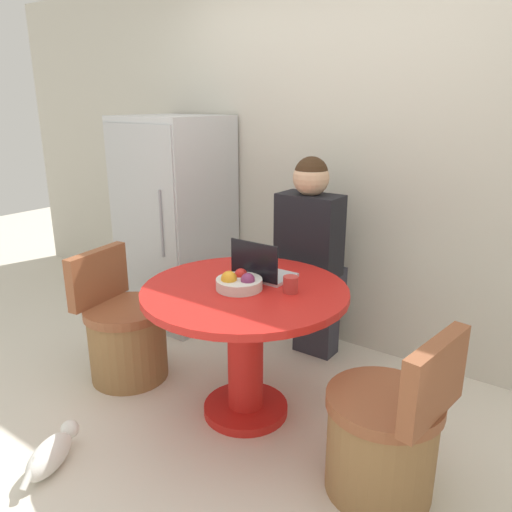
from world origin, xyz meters
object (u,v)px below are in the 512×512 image
(laptop, at_px, (262,270))
(cat, at_px, (51,453))
(dining_table, at_px, (245,326))
(fruit_bowl, at_px, (239,282))
(chair_left_side, at_px, (125,336))
(refrigerator, at_px, (176,221))
(chair_right_side, at_px, (385,438))
(person_seated, at_px, (312,250))

(laptop, xyz_separation_m, cat, (-0.48, -1.08, -0.72))
(dining_table, xyz_separation_m, laptop, (-0.01, 0.17, 0.27))
(fruit_bowl, bearing_deg, chair_left_side, -173.74)
(dining_table, relative_size, fruit_bowl, 4.50)
(refrigerator, height_order, dining_table, refrigerator)
(chair_left_side, bearing_deg, chair_right_side, -97.98)
(chair_right_side, bearing_deg, laptop, -100.56)
(dining_table, relative_size, chair_right_side, 1.34)
(fruit_bowl, relative_size, cat, 0.61)
(cat, bearing_deg, person_seated, -36.90)
(person_seated, bearing_deg, fruit_bowl, 91.21)
(chair_left_side, height_order, cat, chair_left_side)
(dining_table, bearing_deg, cat, -118.27)
(person_seated, distance_m, fruit_bowl, 0.80)
(refrigerator, relative_size, fruit_bowl, 6.56)
(chair_right_side, distance_m, laptop, 1.05)
(refrigerator, distance_m, laptop, 1.36)
(chair_left_side, relative_size, laptop, 2.71)
(chair_left_side, distance_m, fruit_bowl, 0.99)
(laptop, distance_m, fruit_bowl, 0.20)
(refrigerator, xyz_separation_m, chair_right_side, (2.10, -0.87, -0.52))
(chair_left_side, height_order, person_seated, person_seated)
(chair_left_side, relative_size, fruit_bowl, 3.35)
(refrigerator, xyz_separation_m, dining_table, (1.24, -0.75, -0.26))
(fruit_bowl, bearing_deg, cat, -118.27)
(refrigerator, distance_m, chair_right_side, 2.33)
(chair_left_side, bearing_deg, dining_table, -90.00)
(person_seated, bearing_deg, dining_table, 92.50)
(chair_right_side, relative_size, person_seated, 0.59)
(dining_table, distance_m, chair_right_side, 0.90)
(chair_right_side, distance_m, chair_left_side, 1.71)
(refrigerator, relative_size, laptop, 5.30)
(laptop, height_order, fruit_bowl, laptop)
(fruit_bowl, distance_m, cat, 1.22)
(dining_table, height_order, chair_right_side, chair_right_side)
(dining_table, relative_size, person_seated, 0.80)
(chair_right_side, xyz_separation_m, fruit_bowl, (-0.87, 0.09, 0.52))
(refrigerator, relative_size, dining_table, 1.46)
(refrigerator, distance_m, dining_table, 1.47)
(refrigerator, bearing_deg, dining_table, -31.34)
(laptop, xyz_separation_m, fruit_bowl, (-0.00, -0.20, -0.01))
(fruit_bowl, bearing_deg, dining_table, 61.73)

